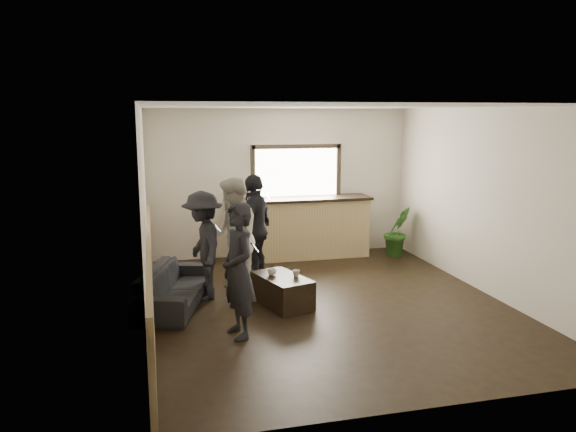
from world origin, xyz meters
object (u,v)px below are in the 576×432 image
object	(u,v)px
sofa	(174,287)
coffee_table	(282,291)
potted_plant	(397,231)
person_d	(255,229)
cup_b	(296,273)
person_a	(238,271)
cup_a	(272,272)
person_c	(203,246)
person_b	(233,239)
bar_counter	(299,224)

from	to	relation	value
sofa	coffee_table	xyz separation A→B (m)	(1.50, -0.36, -0.06)
sofa	coffee_table	size ratio (longest dim) A/B	1.97
potted_plant	person_d	bearing A→B (deg)	-160.94
cup_b	person_a	bearing A→B (deg)	-136.76
cup_a	person_c	distance (m)	1.09
potted_plant	person_b	bearing A→B (deg)	-153.20
bar_counter	potted_plant	xyz separation A→B (m)	(1.85, -0.36, -0.16)
person_b	cup_a	bearing A→B (deg)	50.09
potted_plant	person_d	xyz separation A→B (m)	(-2.96, -1.02, 0.40)
cup_a	coffee_table	bearing A→B (deg)	-34.23
coffee_table	person_d	bearing A→B (deg)	97.53
sofa	coffee_table	bearing A→B (deg)	-86.83
cup_a	person_a	distance (m)	1.29
sofa	potted_plant	size ratio (longest dim) A/B	1.95
coffee_table	cup_a	distance (m)	0.30
cup_b	person_b	bearing A→B (deg)	145.46
bar_counter	potted_plant	world-z (taller)	bar_counter
person_c	cup_a	bearing A→B (deg)	56.46
potted_plant	coffee_table	bearing A→B (deg)	-141.59
coffee_table	person_a	bearing A→B (deg)	-128.57
potted_plant	person_a	xyz separation A→B (m)	(-3.58, -3.19, 0.35)
cup_a	cup_b	distance (m)	0.35
coffee_table	person_d	xyz separation A→B (m)	(-0.16, 1.20, 0.67)
bar_counter	cup_a	world-z (taller)	bar_counter
bar_counter	person_d	distance (m)	1.79
person_b	bar_counter	bearing A→B (deg)	142.43
cup_a	potted_plant	distance (m)	3.62
bar_counter	cup_a	bearing A→B (deg)	-113.40
coffee_table	cup_b	xyz separation A→B (m)	(0.19, -0.07, 0.26)
cup_a	person_c	size ratio (longest dim) A/B	0.08
person_c	person_d	xyz separation A→B (m)	(0.89, 0.63, 0.08)
person_a	person_c	size ratio (longest dim) A/B	1.04
coffee_table	cup_b	world-z (taller)	cup_b
sofa	person_c	xyz separation A→B (m)	(0.45, 0.21, 0.53)
cup_a	person_b	world-z (taller)	person_b
cup_b	person_b	world-z (taller)	person_b
person_c	person_a	bearing A→B (deg)	4.30
bar_counter	person_c	xyz separation A→B (m)	(-2.00, -2.00, 0.16)
cup_b	potted_plant	bearing A→B (deg)	41.20
coffee_table	person_c	xyz separation A→B (m)	(-1.05, 0.57, 0.59)
person_c	person_d	world-z (taller)	person_d
cup_b	person_a	distance (m)	1.37
person_d	person_b	bearing A→B (deg)	-0.18
bar_counter	sofa	distance (m)	3.32
bar_counter	person_d	bearing A→B (deg)	-128.79
sofa	person_a	world-z (taller)	person_a
person_d	person_c	bearing A→B (deg)	-21.87
cup_b	coffee_table	bearing A→B (deg)	160.70
person_d	cup_a	bearing A→B (deg)	34.65
cup_b	person_d	size ratio (longest dim) A/B	0.06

